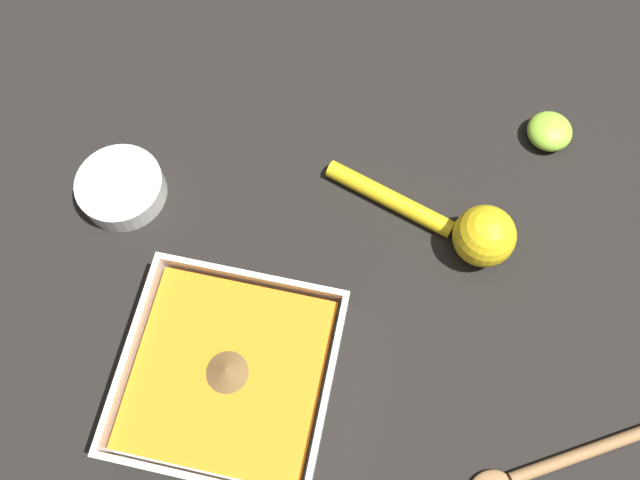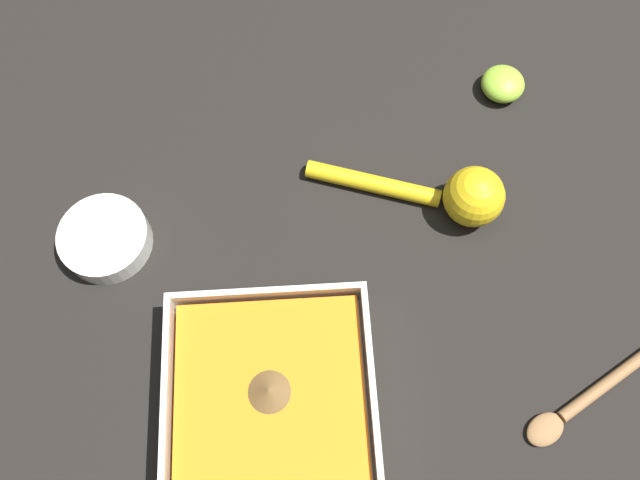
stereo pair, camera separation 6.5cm
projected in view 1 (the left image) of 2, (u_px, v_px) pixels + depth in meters
The scene contains 6 objects.
ground_plane at pixel (225, 354), 0.63m from camera, with size 4.00×4.00×0.00m, color black.
square_dish at pixel (230, 376), 0.60m from camera, with size 0.20×0.20×0.05m.
spice_bowl at pixel (122, 188), 0.68m from camera, with size 0.09×0.09×0.03m.
lemon_squeezer at pixel (467, 229), 0.65m from camera, with size 0.21×0.10×0.07m.
lemon_half at pixel (550, 131), 0.71m from camera, with size 0.05×0.05×0.03m.
wooden_spoon at pixel (556, 463), 0.59m from camera, with size 0.18×0.12×0.01m.
Camera 1 is at (-0.12, 0.10, 0.63)m, focal length 35.00 mm.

